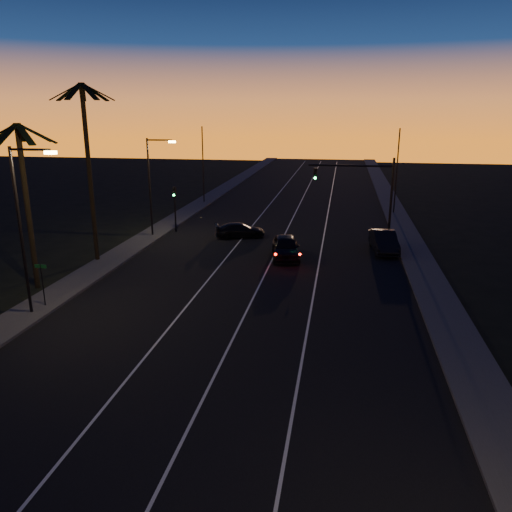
% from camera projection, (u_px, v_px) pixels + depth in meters
% --- Properties ---
extents(road, '(20.00, 170.00, 0.01)m').
position_uv_depth(road, '(260.00, 270.00, 34.90)').
color(road, black).
rests_on(road, ground).
extents(sidewalk_left, '(2.40, 170.00, 0.16)m').
position_uv_depth(sidewalk_left, '(110.00, 261.00, 36.71)').
color(sidewalk_left, '#323230').
rests_on(sidewalk_left, ground).
extents(sidewalk_right, '(2.40, 170.00, 0.16)m').
position_uv_depth(sidewalk_right, '(427.00, 277.00, 33.04)').
color(sidewalk_right, '#323230').
rests_on(sidewalk_right, ground).
extents(lane_stripe_left, '(0.12, 160.00, 0.01)m').
position_uv_depth(lane_stripe_left, '(218.00, 267.00, 35.39)').
color(lane_stripe_left, silver).
rests_on(lane_stripe_left, road).
extents(lane_stripe_mid, '(0.12, 160.00, 0.01)m').
position_uv_depth(lane_stripe_mid, '(267.00, 270.00, 34.81)').
color(lane_stripe_mid, silver).
rests_on(lane_stripe_mid, road).
extents(lane_stripe_right, '(0.12, 160.00, 0.01)m').
position_uv_depth(lane_stripe_right, '(317.00, 272.00, 34.24)').
color(lane_stripe_right, silver).
rests_on(lane_stripe_right, road).
extents(palm_mid, '(4.25, 4.16, 10.03)m').
position_uv_depth(palm_mid, '(25.00, 188.00, 29.64)').
color(palm_mid, black).
rests_on(palm_mid, ground).
extents(palm_far, '(4.25, 4.16, 12.53)m').
position_uv_depth(palm_far, '(88.00, 157.00, 34.78)').
color(palm_far, black).
rests_on(palm_far, ground).
extents(streetlight_left_near, '(2.55, 0.26, 9.00)m').
position_uv_depth(streetlight_left_near, '(24.00, 219.00, 25.71)').
color(streetlight_left_near, black).
rests_on(streetlight_left_near, ground).
extents(streetlight_left_far, '(2.55, 0.26, 8.50)m').
position_uv_depth(streetlight_left_far, '(153.00, 179.00, 42.81)').
color(streetlight_left_far, black).
rests_on(streetlight_left_far, ground).
extents(street_sign, '(0.70, 0.06, 2.60)m').
position_uv_depth(street_sign, '(42.00, 280.00, 27.69)').
color(street_sign, black).
rests_on(street_sign, ground).
extents(signal_mast, '(7.10, 0.41, 7.00)m').
position_uv_depth(signal_mast, '(363.00, 184.00, 41.85)').
color(signal_mast, black).
rests_on(signal_mast, ground).
extents(signal_post, '(0.28, 0.37, 4.20)m').
position_uv_depth(signal_post, '(175.00, 201.00, 45.10)').
color(signal_post, black).
rests_on(signal_post, ground).
extents(far_pole_left, '(0.14, 0.14, 9.00)m').
position_uv_depth(far_pole_left, '(203.00, 165.00, 59.10)').
color(far_pole_left, black).
rests_on(far_pole_left, ground).
extents(far_pole_right, '(0.14, 0.14, 9.00)m').
position_uv_depth(far_pole_right, '(397.00, 172.00, 52.66)').
color(far_pole_right, black).
rests_on(far_pole_right, ground).
extents(lead_car, '(2.79, 5.76, 1.69)m').
position_uv_depth(lead_car, '(286.00, 247.00, 37.50)').
color(lead_car, black).
rests_on(lead_car, road).
extents(right_car, '(2.21, 5.10, 1.63)m').
position_uv_depth(right_car, '(384.00, 241.00, 39.18)').
color(right_car, black).
rests_on(right_car, road).
extents(cross_car, '(4.72, 3.11, 1.27)m').
position_uv_depth(cross_car, '(240.00, 230.00, 43.71)').
color(cross_car, black).
rests_on(cross_car, road).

